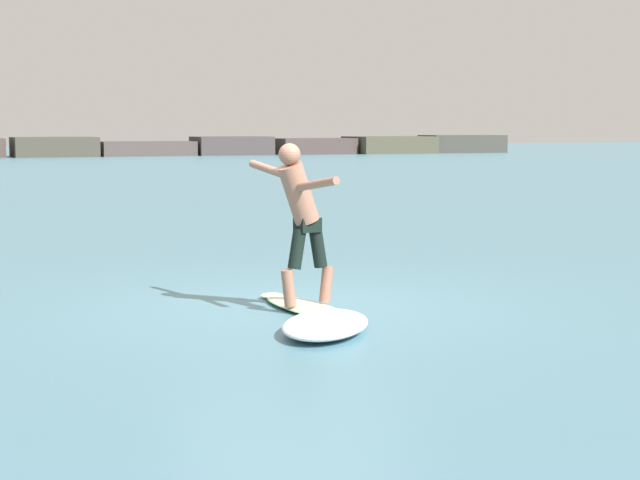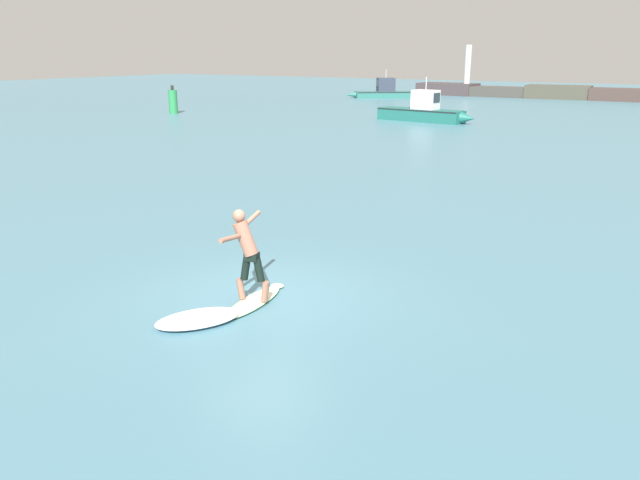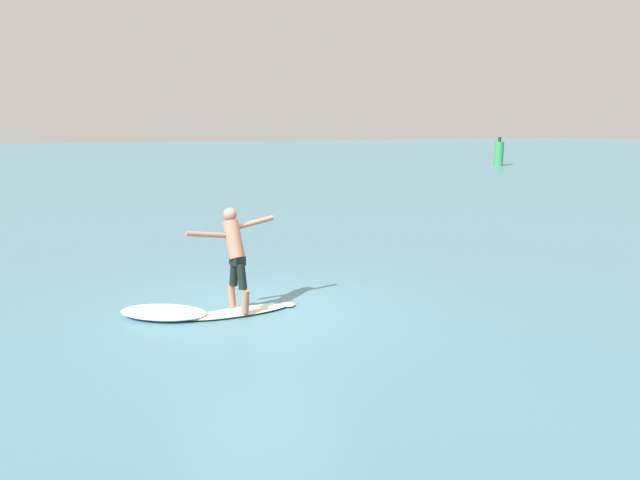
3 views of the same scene
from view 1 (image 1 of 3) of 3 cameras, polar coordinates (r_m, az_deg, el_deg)
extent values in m
plane|color=teal|center=(12.38, -1.48, -3.56)|extent=(200.00, 200.00, 0.00)
cube|color=#3E3C32|center=(74.08, -13.99, 4.84)|extent=(5.50, 4.12, 1.31)
cube|color=#463D39|center=(75.10, -9.28, 4.83)|extent=(6.61, 3.62, 0.99)
cube|color=#403939|center=(76.60, -4.74, 5.03)|extent=(5.38, 3.75, 1.30)
cube|color=#433735|center=(78.57, -0.39, 5.03)|extent=(5.94, 3.75, 1.15)
cube|color=#454334|center=(80.96, 3.73, 5.09)|extent=(6.28, 4.65, 1.27)
cube|color=#3B3A35|center=(83.74, 7.59, 5.11)|extent=(6.17, 3.86, 1.34)
ellipsoid|color=beige|center=(12.06, -0.66, -3.63)|extent=(0.72, 1.93, 0.08)
ellipsoid|color=beige|center=(12.91, -2.59, -2.98)|extent=(0.31, 0.29, 0.07)
ellipsoid|color=#339E56|center=(12.06, -0.66, -3.63)|extent=(0.74, 1.94, 0.03)
cone|color=black|center=(11.40, 1.09, -4.71)|extent=(0.06, 0.06, 0.14)
cone|color=black|center=(11.58, 1.40, -4.54)|extent=(0.06, 0.06, 0.14)
cone|color=black|center=(11.45, 0.15, -4.66)|extent=(0.06, 0.06, 0.14)
cylinder|color=#91614D|center=(11.88, -1.69, -2.58)|extent=(0.20, 0.17, 0.43)
cylinder|color=black|center=(11.88, -1.23, -0.48)|extent=(0.26, 0.20, 0.47)
cylinder|color=#91614D|center=(12.17, 0.34, -2.37)|extent=(0.20, 0.17, 0.43)
cylinder|color=black|center=(12.04, -0.11, -0.40)|extent=(0.26, 0.20, 0.47)
cube|color=black|center=(11.94, -0.67, 0.82)|extent=(0.30, 0.26, 0.16)
cylinder|color=#91614D|center=(11.84, -1.15, 2.49)|extent=(0.55, 0.39, 0.73)
sphere|color=#91614D|center=(11.76, -1.64, 4.59)|extent=(0.24, 0.24, 0.24)
cylinder|color=#91614D|center=(11.38, -0.11, 3.01)|extent=(0.25, 0.72, 0.21)
cylinder|color=#91614D|center=(12.20, -2.78, 3.79)|extent=(0.26, 0.72, 0.20)
ellipsoid|color=white|center=(10.78, 0.30, -4.52)|extent=(1.53, 1.77, 0.18)
camera|label=2|loc=(11.79, 59.46, 16.24)|focal=35.00mm
camera|label=3|loc=(17.02, 38.94, 9.14)|focal=35.00mm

